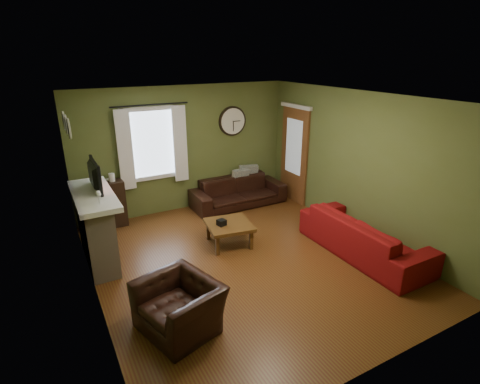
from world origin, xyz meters
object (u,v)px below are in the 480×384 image
sofa_brown (238,192)px  armchair (179,306)px  sofa_red (364,236)px  coffee_table (229,234)px  bookshelf (105,205)px

sofa_brown → armchair: size_ratio=2.18×
sofa_red → coffee_table: sofa_red is taller
armchair → coffee_table: (1.51, 1.62, -0.11)m
bookshelf → armchair: 3.41m
bookshelf → sofa_red: 4.78m
sofa_red → armchair: (-3.33, -0.24, -0.03)m
bookshelf → coffee_table: bearing=-45.2°
armchair → coffee_table: armchair is taller
sofa_brown → coffee_table: sofa_brown is taller
bookshelf → armchair: (0.26, -3.40, -0.14)m
bookshelf → sofa_brown: bearing=-5.0°
armchair → sofa_red: bearing=77.6°
sofa_brown → coffee_table: 1.84m
bookshelf → coffee_table: (1.77, -1.78, -0.25)m
sofa_red → coffee_table: size_ratio=3.06×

